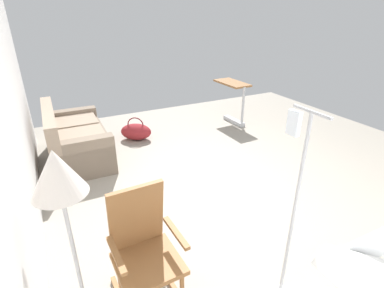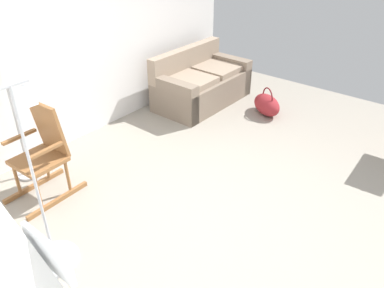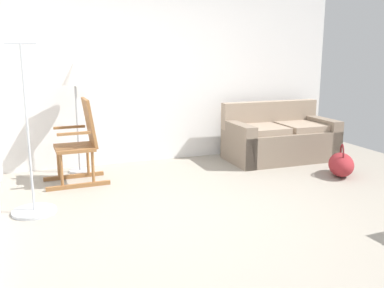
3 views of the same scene
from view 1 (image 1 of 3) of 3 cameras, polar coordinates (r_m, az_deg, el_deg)
name	(u,v)px [view 1 (image 1 of 3)]	position (r m, az deg, el deg)	size (l,w,h in m)	color
ground_plane	(239,190)	(4.07, 9.05, -8.74)	(7.49, 7.49, 0.00)	gray
back_wall	(4,126)	(2.85, -32.50, 2.94)	(6.19, 0.10, 2.70)	white
couch	(76,140)	(5.05, -21.44, 0.66)	(1.61, 0.87, 0.85)	#7D6C5C
rocking_chair	(144,252)	(2.47, -9.16, -19.76)	(0.78, 0.52, 1.05)	brown
floor_lamp	(60,187)	(2.00, -24.12, -7.49)	(0.34, 0.34, 1.48)	#B2B5BA
overbed_table	(234,98)	(6.24, 8.02, 8.84)	(0.85, 0.43, 0.84)	#B2B5BA
duffel_bag	(136,132)	(5.53, -10.71, 2.37)	(0.57, 0.64, 0.43)	maroon
iv_pole	(280,286)	(2.65, 16.57, -24.69)	(0.44, 0.44, 1.69)	#B2B5BA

